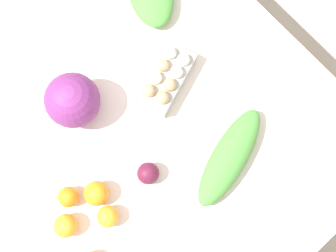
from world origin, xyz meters
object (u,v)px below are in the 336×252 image
(orange_2, at_px, (66,226))
(orange_0, at_px, (108,217))
(orange_4, at_px, (96,193))
(egg_carton, at_px, (166,78))
(greens_bunch_chard, at_px, (230,157))
(orange_1, at_px, (68,197))
(cabbage_purple, at_px, (72,100))
(beet_root, at_px, (148,173))

(orange_2, bearing_deg, orange_0, 60.53)
(orange_4, bearing_deg, egg_carton, 108.57)
(greens_bunch_chard, xyz_separation_m, orange_4, (-0.20, -0.40, 0.00))
(orange_0, relative_size, orange_1, 1.05)
(orange_2, bearing_deg, cabbage_purple, 136.54)
(orange_0, xyz_separation_m, orange_1, (-0.13, -0.05, -0.00))
(cabbage_purple, distance_m, orange_2, 0.40)
(cabbage_purple, bearing_deg, orange_2, -43.46)
(egg_carton, relative_size, orange_1, 3.88)
(cabbage_purple, distance_m, orange_1, 0.31)
(beet_root, xyz_separation_m, orange_2, (-0.05, -0.30, 0.00))
(orange_1, xyz_separation_m, orange_4, (0.05, 0.07, 0.01))
(orange_1, bearing_deg, cabbage_purple, 136.48)
(orange_1, bearing_deg, orange_0, 22.53)
(egg_carton, height_order, orange_0, egg_carton)
(egg_carton, height_order, greens_bunch_chard, egg_carton)
(egg_carton, distance_m, orange_1, 0.50)
(beet_root, height_order, orange_1, beet_root)
(cabbage_purple, height_order, orange_1, cabbage_purple)
(greens_bunch_chard, relative_size, orange_1, 5.43)
(beet_root, bearing_deg, greens_bunch_chard, 59.71)
(cabbage_purple, relative_size, orange_1, 2.70)
(cabbage_purple, distance_m, greens_bunch_chard, 0.54)
(egg_carton, distance_m, orange_4, 0.44)
(orange_0, bearing_deg, cabbage_purple, 156.28)
(orange_4, bearing_deg, orange_0, -13.88)
(beet_root, bearing_deg, orange_4, -110.10)
(egg_carton, height_order, orange_2, egg_carton)
(orange_1, height_order, orange_4, orange_4)
(greens_bunch_chard, bearing_deg, egg_carton, 175.87)
(cabbage_purple, bearing_deg, egg_carton, 65.47)
(cabbage_purple, distance_m, egg_carton, 0.32)
(greens_bunch_chard, xyz_separation_m, orange_2, (-0.18, -0.53, -0.00))
(egg_carton, relative_size, greens_bunch_chard, 0.71)
(egg_carton, relative_size, orange_2, 3.45)
(cabbage_purple, height_order, orange_4, cabbage_purple)
(beet_root, relative_size, orange_1, 1.08)
(beet_root, bearing_deg, orange_2, -98.82)
(orange_1, height_order, orange_2, orange_2)
(orange_0, bearing_deg, egg_carton, 116.62)
(orange_0, bearing_deg, orange_4, 166.12)
(beet_root, distance_m, orange_0, 0.18)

